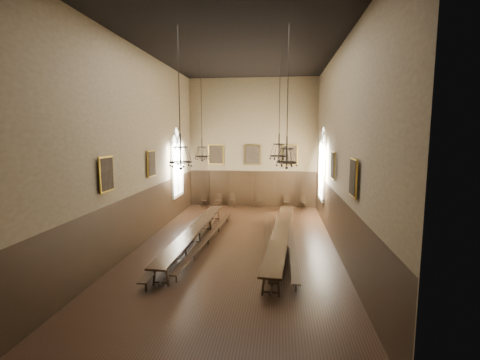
% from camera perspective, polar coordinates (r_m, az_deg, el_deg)
% --- Properties ---
extents(floor, '(9.00, 18.00, 0.02)m').
position_cam_1_polar(floor, '(16.41, -0.47, -10.77)').
color(floor, black).
rests_on(floor, ground).
extents(ceiling, '(9.00, 18.00, 0.02)m').
position_cam_1_polar(ceiling, '(16.04, -0.50, 21.48)').
color(ceiling, black).
rests_on(ceiling, ground).
extents(wall_back, '(9.00, 0.02, 9.00)m').
position_cam_1_polar(wall_back, '(24.55, 2.08, 6.06)').
color(wall_back, '#79654A').
rests_on(wall_back, ground).
extents(wall_front, '(9.00, 0.02, 9.00)m').
position_cam_1_polar(wall_front, '(6.75, -9.81, 1.86)').
color(wall_front, '#79654A').
rests_on(wall_front, ground).
extents(wall_left, '(0.02, 18.00, 9.00)m').
position_cam_1_polar(wall_left, '(16.74, -16.05, 5.04)').
color(wall_left, '#79654A').
rests_on(wall_left, ground).
extents(wall_right, '(0.02, 18.00, 9.00)m').
position_cam_1_polar(wall_right, '(15.69, 16.15, 4.89)').
color(wall_right, '#79654A').
rests_on(wall_right, ground).
extents(wainscot_panelling, '(9.00, 18.00, 2.50)m').
position_cam_1_polar(wainscot_panelling, '(16.06, -0.47, -6.50)').
color(wainscot_panelling, black).
rests_on(wainscot_panelling, floor).
extents(table_left, '(0.89, 10.12, 0.79)m').
position_cam_1_polar(table_left, '(16.64, -7.37, -9.11)').
color(table_left, black).
rests_on(table_left, floor).
extents(table_right, '(1.49, 10.70, 0.83)m').
position_cam_1_polar(table_right, '(16.10, 6.75, -9.59)').
color(table_right, black).
rests_on(table_right, floor).
extents(bench_left_outer, '(0.60, 10.30, 0.46)m').
position_cam_1_polar(bench_left_outer, '(16.57, -9.51, -9.58)').
color(bench_left_outer, black).
rests_on(bench_left_outer, floor).
extents(bench_left_inner, '(0.83, 9.18, 0.41)m').
position_cam_1_polar(bench_left_inner, '(16.55, -5.25, -9.65)').
color(bench_left_inner, black).
rests_on(bench_left_inner, floor).
extents(bench_right_inner, '(0.81, 9.76, 0.44)m').
position_cam_1_polar(bench_right_inner, '(16.21, 4.75, -9.95)').
color(bench_right_inner, black).
rests_on(bench_right_inner, floor).
extents(bench_right_outer, '(0.34, 9.56, 0.43)m').
position_cam_1_polar(bench_right_outer, '(16.14, 8.36, -10.11)').
color(bench_right_outer, black).
rests_on(bench_right_outer, floor).
extents(chair_0, '(0.43, 0.43, 0.88)m').
position_cam_1_polar(chair_0, '(25.00, -5.97, -3.74)').
color(chair_0, black).
rests_on(chair_0, floor).
extents(chair_1, '(0.50, 0.50, 0.94)m').
position_cam_1_polar(chair_1, '(24.82, -3.58, -3.74)').
color(chair_1, black).
rests_on(chair_1, floor).
extents(chair_2, '(0.50, 0.50, 0.97)m').
position_cam_1_polar(chair_2, '(24.67, -1.30, -3.78)').
color(chair_2, black).
rests_on(chair_2, floor).
extents(chair_4, '(0.48, 0.48, 0.89)m').
position_cam_1_polar(chair_4, '(24.55, 3.02, -3.90)').
color(chair_4, black).
rests_on(chair_4, floor).
extents(chair_6, '(0.49, 0.49, 0.95)m').
position_cam_1_polar(chair_6, '(24.47, 7.73, -3.96)').
color(chair_6, black).
rests_on(chair_6, floor).
extents(chair_7, '(0.44, 0.44, 0.89)m').
position_cam_1_polar(chair_7, '(24.53, 10.34, -4.03)').
color(chair_7, black).
rests_on(chair_7, floor).
extents(chandelier_back_left, '(0.78, 0.78, 5.20)m').
position_cam_1_polar(chandelier_back_left, '(18.90, -6.26, 5.02)').
color(chandelier_back_left, black).
rests_on(chandelier_back_left, ceiling).
extents(chandelier_back_right, '(0.91, 0.91, 5.11)m').
position_cam_1_polar(chandelier_back_right, '(17.50, 6.41, 4.97)').
color(chandelier_back_right, black).
rests_on(chandelier_back_right, ceiling).
extents(chandelier_front_left, '(0.87, 0.87, 5.04)m').
position_cam_1_polar(chandelier_front_left, '(13.12, -9.74, 4.33)').
color(chandelier_front_left, black).
rests_on(chandelier_front_left, ceiling).
extents(chandelier_front_right, '(0.77, 0.77, 5.02)m').
position_cam_1_polar(chandelier_front_right, '(12.90, 7.68, 4.57)').
color(chandelier_front_right, black).
rests_on(chandelier_front_right, ceiling).
extents(portrait_back_0, '(1.10, 0.12, 1.40)m').
position_cam_1_polar(portrait_back_0, '(24.79, -3.97, 4.21)').
color(portrait_back_0, gold).
rests_on(portrait_back_0, wall_back).
extents(portrait_back_1, '(1.10, 0.12, 1.40)m').
position_cam_1_polar(portrait_back_1, '(24.46, 2.05, 4.17)').
color(portrait_back_1, gold).
rests_on(portrait_back_1, wall_back).
extents(portrait_back_2, '(1.10, 0.12, 1.40)m').
position_cam_1_polar(portrait_back_2, '(24.39, 8.16, 4.09)').
color(portrait_back_2, gold).
rests_on(portrait_back_2, wall_back).
extents(portrait_left_0, '(0.12, 1.00, 1.30)m').
position_cam_1_polar(portrait_left_0, '(17.67, -14.33, 2.62)').
color(portrait_left_0, gold).
rests_on(portrait_left_0, wall_left).
extents(portrait_left_1, '(0.12, 1.00, 1.30)m').
position_cam_1_polar(portrait_left_1, '(13.58, -21.05, 0.92)').
color(portrait_left_1, gold).
rests_on(portrait_left_1, wall_left).
extents(portrait_right_0, '(0.12, 1.00, 1.30)m').
position_cam_1_polar(portrait_right_0, '(16.71, 15.04, 2.32)').
color(portrait_right_0, gold).
rests_on(portrait_right_0, wall_right).
extents(portrait_right_1, '(0.12, 1.00, 1.30)m').
position_cam_1_polar(portrait_right_1, '(12.30, 18.11, 0.40)').
color(portrait_right_1, gold).
rests_on(portrait_right_1, wall_right).
extents(window_right, '(0.20, 2.20, 4.60)m').
position_cam_1_polar(window_right, '(21.19, 13.36, 2.63)').
color(window_right, white).
rests_on(window_right, wall_right).
extents(window_left, '(0.20, 2.20, 4.60)m').
position_cam_1_polar(window_left, '(21.96, -10.27, 2.88)').
color(window_left, white).
rests_on(window_left, wall_left).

